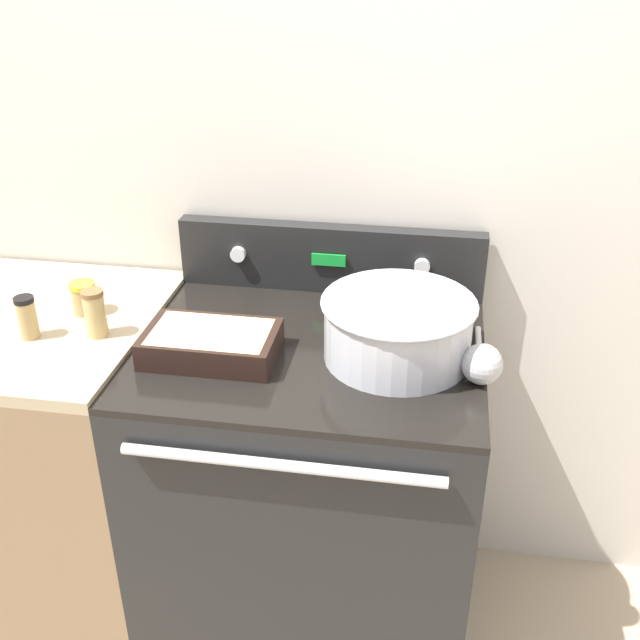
{
  "coord_description": "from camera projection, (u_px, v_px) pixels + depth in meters",
  "views": [
    {
      "loc": [
        0.27,
        -1.17,
        1.79
      ],
      "look_at": [
        0.02,
        0.35,
        0.97
      ],
      "focal_mm": 42.0,
      "sensor_mm": 36.0,
      "label": 1
    }
  ],
  "objects": [
    {
      "name": "spice_jar_yellow_cap",
      "position": [
        84.0,
        298.0,
        1.86
      ],
      "size": [
        0.06,
        0.06,
        0.08
      ],
      "color": "tan",
      "rests_on": "side_counter"
    },
    {
      "name": "spice_jar_brown_cap",
      "position": [
        95.0,
        313.0,
        1.75
      ],
      "size": [
        0.05,
        0.05,
        0.12
      ],
      "color": "tan",
      "rests_on": "side_counter"
    },
    {
      "name": "spice_jar_black_cap",
      "position": [
        27.0,
        317.0,
        1.75
      ],
      "size": [
        0.05,
        0.05,
        0.1
      ],
      "color": "tan",
      "rests_on": "side_counter"
    },
    {
      "name": "side_counter",
      "position": [
        61.0,
        464.0,
        2.08
      ],
      "size": [
        0.6,
        0.66,
        0.92
      ],
      "color": "#896B4C",
      "rests_on": "ground_plane"
    },
    {
      "name": "stove_range",
      "position": [
        312.0,
        494.0,
        1.98
      ],
      "size": [
        0.81,
        0.69,
        0.91
      ],
      "color": "black",
      "rests_on": "ground_plane"
    },
    {
      "name": "ladle",
      "position": [
        482.0,
        363.0,
        1.61
      ],
      "size": [
        0.09,
        0.27,
        0.09
      ],
      "color": "#B7B7B7",
      "rests_on": "stove_range"
    },
    {
      "name": "control_panel",
      "position": [
        330.0,
        258.0,
        1.99
      ],
      "size": [
        0.81,
        0.07,
        0.18
      ],
      "color": "black",
      "rests_on": "stove_range"
    },
    {
      "name": "kitchen_wall",
      "position": [
        334.0,
        160.0,
        1.92
      ],
      "size": [
        8.0,
        0.05,
        2.5
      ],
      "color": "beige",
      "rests_on": "ground_plane"
    },
    {
      "name": "casserole_dish",
      "position": [
        211.0,
        342.0,
        1.7
      ],
      "size": [
        0.3,
        0.19,
        0.06
      ],
      "color": "black",
      "rests_on": "stove_range"
    },
    {
      "name": "mixing_bowl",
      "position": [
        398.0,
        326.0,
        1.68
      ],
      "size": [
        0.35,
        0.35,
        0.15
      ],
      "color": "silver",
      "rests_on": "stove_range"
    }
  ]
}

